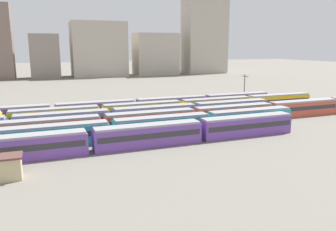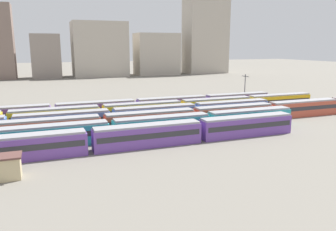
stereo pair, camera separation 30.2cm
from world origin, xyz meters
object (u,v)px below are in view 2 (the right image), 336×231
train_track_1 (111,131)px  train_track_3 (111,118)px  catenary_pole_1 (245,88)px  train_track_0 (148,135)px  train_track_2 (194,117)px  signal_hut (7,167)px  train_track_5 (136,107)px  train_track_4 (143,111)px

train_track_1 → train_track_3: bearing=78.3°
train_track_1 → catenary_pole_1: (42.76, 23.81, 2.90)m
train_track_0 → train_track_2: size_ratio=0.50×
train_track_1 → train_track_2: bearing=15.8°
train_track_2 → catenary_pole_1: 30.81m
train_track_1 → signal_hut: (-15.36, -12.12, -0.35)m
train_track_5 → train_track_0: bearing=-100.9°
train_track_2 → train_track_3: same height
train_track_3 → train_track_4: size_ratio=0.80×
train_track_3 → train_track_4: bearing=32.2°
train_track_0 → train_track_4: 21.46m
train_track_1 → train_track_0: bearing=-45.3°
train_track_0 → train_track_5: 26.48m
train_track_3 → catenary_pole_1: bearing=18.3°
train_track_5 → signal_hut: bearing=-127.8°
train_track_0 → signal_hut: size_ratio=15.50×
train_track_2 → catenary_pole_1: (24.39, 18.61, 2.90)m
train_track_5 → train_track_1: bearing=-116.1°
train_track_0 → catenary_pole_1: size_ratio=6.51×
train_track_2 → catenary_pole_1: catenary_pole_1 is taller
train_track_3 → signal_hut: bearing=-127.9°
train_track_0 → train_track_5: bearing=79.1°
train_track_4 → train_track_5: (-0.26, 5.20, 0.00)m
train_track_4 → catenary_pole_1: size_ratio=10.92×
train_track_3 → catenary_pole_1: size_ratio=8.72×
train_track_0 → train_track_5: size_ratio=0.75×
train_track_0 → train_track_4: same height
train_track_0 → catenary_pole_1: (37.62, 29.01, 2.90)m
train_track_0 → train_track_4: size_ratio=0.60×
train_track_5 → catenary_pole_1: catenary_pole_1 is taller
train_track_3 → signal_hut: train_track_3 is taller
catenary_pole_1 → signal_hut: size_ratio=2.38×
train_track_0 → train_track_4: (5.28, 20.80, 0.00)m
train_track_1 → train_track_3: (2.16, 10.40, 0.00)m
train_track_0 → train_track_3: bearing=100.8°
train_track_0 → train_track_2: 16.83m
train_track_0 → signal_hut: (-20.50, -6.92, -0.35)m
train_track_1 → train_track_5: (10.17, 20.80, 0.00)m
train_track_1 → train_track_2: (18.37, 5.20, 0.00)m
train_track_3 → train_track_2: bearing=-17.8°
train_track_1 → train_track_3: same height
train_track_0 → train_track_2: (13.23, 10.40, 0.00)m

